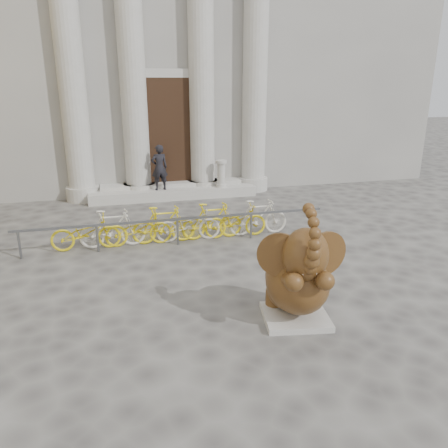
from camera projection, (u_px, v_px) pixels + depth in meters
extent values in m
plane|color=#474442|center=(251.00, 331.00, 7.47)|extent=(80.00, 80.00, 0.00)
cube|color=gray|center=(151.00, 36.00, 19.43)|extent=(22.00, 10.00, 12.00)
cube|color=black|center=(169.00, 132.00, 15.89)|extent=(2.40, 0.16, 4.00)
cylinder|color=#A8A59E|center=(72.00, 84.00, 14.50)|extent=(0.90, 0.90, 8.00)
cylinder|color=#A8A59E|center=(133.00, 84.00, 14.97)|extent=(0.90, 0.90, 8.00)
cylinder|color=#A8A59E|center=(201.00, 84.00, 15.54)|extent=(0.90, 0.90, 8.00)
cylinder|color=#A8A59E|center=(255.00, 83.00, 16.01)|extent=(0.90, 0.90, 8.00)
cube|color=#A8A59E|center=(173.00, 192.00, 16.07)|extent=(6.00, 1.20, 0.36)
cube|color=#A8A59E|center=(295.00, 316.00, 7.81)|extent=(1.28, 1.19, 0.11)
ellipsoid|color=black|center=(293.00, 290.00, 7.92)|extent=(1.08, 1.05, 0.72)
ellipsoid|color=black|center=(297.00, 280.00, 7.61)|extent=(1.29, 1.52, 1.18)
cylinder|color=black|center=(275.00, 297.00, 8.10)|extent=(0.39, 0.39, 0.29)
cylinder|color=black|center=(307.00, 295.00, 8.15)|extent=(0.39, 0.39, 0.29)
cylinder|color=black|center=(290.00, 280.00, 7.09)|extent=(0.38, 0.71, 0.45)
cylinder|color=black|center=(319.00, 279.00, 7.13)|extent=(0.38, 0.71, 0.45)
ellipsoid|color=black|center=(305.00, 255.00, 7.03)|extent=(0.88, 0.84, 0.90)
cylinder|color=black|center=(280.00, 255.00, 7.14)|extent=(0.71, 0.40, 0.77)
cylinder|color=black|center=(326.00, 254.00, 7.20)|extent=(0.77, 0.17, 0.77)
cone|color=beige|center=(300.00, 271.00, 6.86)|extent=(0.10, 0.27, 0.12)
cone|color=beige|center=(317.00, 271.00, 6.88)|extent=(0.18, 0.27, 0.12)
cube|color=slate|center=(177.00, 219.00, 11.20)|extent=(8.00, 0.06, 0.06)
cylinder|color=slate|center=(20.00, 245.00, 10.41)|extent=(0.06, 0.06, 0.70)
cylinder|color=slate|center=(98.00, 239.00, 10.83)|extent=(0.06, 0.06, 0.70)
cylinder|color=slate|center=(178.00, 232.00, 11.30)|extent=(0.06, 0.06, 0.70)
cylinder|color=slate|center=(251.00, 226.00, 11.78)|extent=(0.06, 0.06, 0.70)
cylinder|color=slate|center=(312.00, 221.00, 12.20)|extent=(0.06, 0.06, 0.70)
imported|color=yellow|center=(86.00, 231.00, 10.95)|extent=(1.70, 0.50, 1.00)
imported|color=beige|center=(112.00, 229.00, 11.10)|extent=(1.66, 0.47, 1.00)
imported|color=yellow|center=(138.00, 227.00, 11.26)|extent=(1.70, 0.50, 1.00)
imported|color=yellow|center=(164.00, 225.00, 11.41)|extent=(1.66, 0.47, 1.00)
imported|color=beige|center=(188.00, 223.00, 11.57)|extent=(1.70, 0.50, 1.00)
imported|color=yellow|center=(212.00, 221.00, 11.72)|extent=(1.66, 0.47, 1.00)
imported|color=yellow|center=(235.00, 219.00, 11.87)|extent=(1.70, 0.50, 1.00)
imported|color=beige|center=(258.00, 217.00, 12.03)|extent=(1.66, 0.47, 1.00)
imported|color=black|center=(159.00, 168.00, 15.46)|extent=(0.64, 0.47, 1.61)
cylinder|color=#A8A59E|center=(221.00, 185.00, 16.13)|extent=(0.40, 0.40, 0.12)
cylinder|color=#A8A59E|center=(221.00, 175.00, 16.01)|extent=(0.28, 0.28, 0.90)
cylinder|color=#A8A59E|center=(221.00, 162.00, 15.86)|extent=(0.40, 0.40, 0.10)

